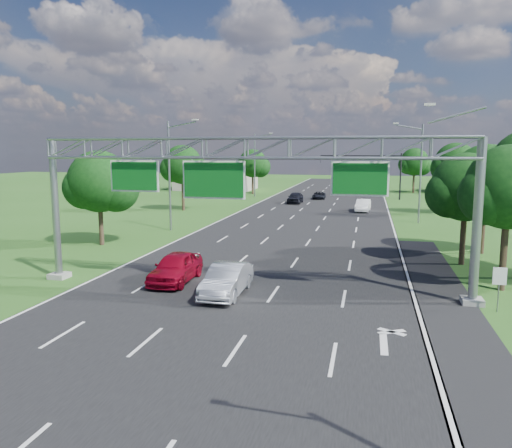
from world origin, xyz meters
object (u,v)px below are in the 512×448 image
(traffic_signal, at_px, (377,165))
(box_truck, at_px, (369,184))
(sign_gantry, at_px, (248,160))
(silver_sedan, at_px, (227,280))
(red_coupe, at_px, (176,267))
(regulatory_sign, at_px, (499,280))

(traffic_signal, xyz_separation_m, box_truck, (-1.11, 12.79, -3.65))
(sign_gantry, height_order, silver_sedan, sign_gantry)
(silver_sedan, distance_m, box_truck, 67.26)
(red_coupe, relative_size, silver_sedan, 1.02)
(traffic_signal, bearing_deg, regulatory_sign, -84.80)
(traffic_signal, distance_m, red_coupe, 53.71)
(regulatory_sign, distance_m, box_truck, 67.08)
(sign_gantry, xyz_separation_m, traffic_signal, (7.15, 53.00, -1.72))
(sign_gantry, height_order, traffic_signal, sign_gantry)
(sign_gantry, xyz_separation_m, box_truck, (6.04, 65.79, -5.37))
(sign_gantry, xyz_separation_m, regulatory_sign, (12.07, -1.02, -5.38))
(sign_gantry, bearing_deg, silver_sedan, -127.44)
(red_coupe, xyz_separation_m, box_truck, (10.42, 65.07, 0.68))
(traffic_signal, bearing_deg, sign_gantry, -97.68)
(sign_gantry, bearing_deg, regulatory_sign, -4.83)
(silver_sedan, bearing_deg, box_truck, 84.44)
(sign_gantry, height_order, regulatory_sign, sign_gantry)
(sign_gantry, bearing_deg, red_coupe, 170.69)
(traffic_signal, height_order, box_truck, traffic_signal)
(regulatory_sign, xyz_separation_m, silver_sedan, (-12.92, -0.09, -0.71))
(traffic_signal, relative_size, box_truck, 1.43)
(traffic_signal, bearing_deg, red_coupe, -102.43)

